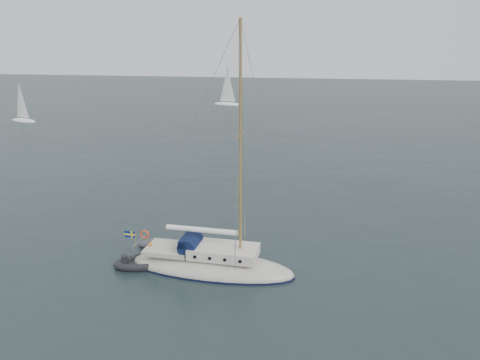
# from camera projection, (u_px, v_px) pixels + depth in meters

# --- Properties ---
(ground) EXTENTS (300.00, 300.00, 0.00)m
(ground) POSITION_uv_depth(u_px,v_px,m) (230.00, 259.00, 29.83)
(ground) COLOR black
(ground) RESTS_ON ground
(sailboat) EXTENTS (10.66, 3.19, 15.18)m
(sailboat) POSITION_uv_depth(u_px,v_px,m) (211.00, 253.00, 28.06)
(sailboat) COLOR beige
(sailboat) RESTS_ON ground
(dinghy) EXTENTS (2.53, 1.14, 0.36)m
(dinghy) POSITION_uv_depth(u_px,v_px,m) (157.00, 243.00, 31.77)
(dinghy) COLOR #535459
(dinghy) RESTS_ON ground
(rib) EXTENTS (4.18, 1.90, 1.54)m
(rib) POSITION_uv_depth(u_px,v_px,m) (148.00, 261.00, 28.98)
(rib) COLOR black
(rib) RESTS_ON ground
(distant_yacht_c) EXTENTS (6.53, 3.48, 8.65)m
(distant_yacht_c) POSITION_uv_depth(u_px,v_px,m) (228.00, 88.00, 99.84)
(distant_yacht_c) COLOR white
(distant_yacht_c) RESTS_ON ground
(distant_yacht_a) EXTENTS (5.70, 3.04, 7.55)m
(distant_yacht_a) POSITION_uv_depth(u_px,v_px,m) (21.00, 102.00, 79.65)
(distant_yacht_a) COLOR white
(distant_yacht_a) RESTS_ON ground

